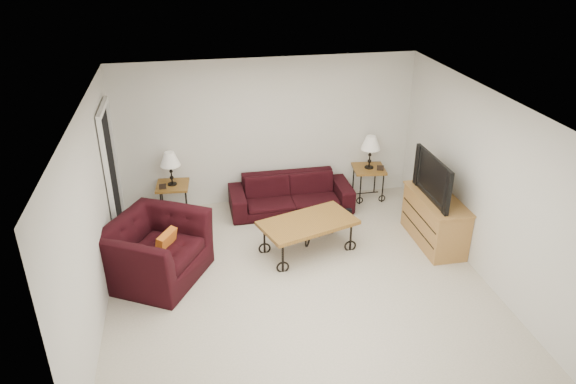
% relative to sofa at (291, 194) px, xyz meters
% --- Properties ---
extents(ground, '(5.00, 5.00, 0.00)m').
position_rel_sofa_xyz_m(ground, '(-0.30, -2.02, -0.30)').
color(ground, beige).
rests_on(ground, ground).
extents(wall_back, '(5.00, 0.02, 2.50)m').
position_rel_sofa_xyz_m(wall_back, '(-0.30, 0.48, 0.95)').
color(wall_back, silver).
rests_on(wall_back, ground).
extents(wall_front, '(5.00, 0.02, 2.50)m').
position_rel_sofa_xyz_m(wall_front, '(-0.30, -4.52, 0.95)').
color(wall_front, silver).
rests_on(wall_front, ground).
extents(wall_left, '(0.02, 5.00, 2.50)m').
position_rel_sofa_xyz_m(wall_left, '(-2.80, -2.02, 0.95)').
color(wall_left, silver).
rests_on(wall_left, ground).
extents(wall_right, '(0.02, 5.00, 2.50)m').
position_rel_sofa_xyz_m(wall_right, '(2.20, -2.02, 0.95)').
color(wall_right, silver).
rests_on(wall_right, ground).
extents(ceiling, '(5.00, 5.00, 0.00)m').
position_rel_sofa_xyz_m(ceiling, '(-0.30, -2.02, 2.20)').
color(ceiling, white).
rests_on(ceiling, wall_back).
extents(doorway, '(0.08, 0.94, 2.04)m').
position_rel_sofa_xyz_m(doorway, '(-2.77, -0.37, 0.72)').
color(doorway, black).
rests_on(doorway, ground).
extents(sofa, '(2.05, 0.80, 0.60)m').
position_rel_sofa_xyz_m(sofa, '(0.00, 0.00, 0.00)').
color(sofa, black).
rests_on(sofa, ground).
extents(side_table_left, '(0.56, 0.56, 0.57)m').
position_rel_sofa_xyz_m(side_table_left, '(-1.93, 0.18, -0.02)').
color(side_table_left, brown).
rests_on(side_table_left, ground).
extents(side_table_right, '(0.59, 0.59, 0.58)m').
position_rel_sofa_xyz_m(side_table_right, '(1.42, 0.18, -0.01)').
color(side_table_right, brown).
rests_on(side_table_right, ground).
extents(lamp_left, '(0.35, 0.35, 0.57)m').
position_rel_sofa_xyz_m(lamp_left, '(-1.93, 0.18, 0.55)').
color(lamp_left, black).
rests_on(lamp_left, side_table_left).
extents(lamp_right, '(0.37, 0.37, 0.58)m').
position_rel_sofa_xyz_m(lamp_right, '(1.42, 0.18, 0.58)').
color(lamp_right, black).
rests_on(lamp_right, side_table_right).
extents(photo_frame_left, '(0.11, 0.03, 0.09)m').
position_rel_sofa_xyz_m(photo_frame_left, '(-2.08, 0.03, 0.31)').
color(photo_frame_left, black).
rests_on(photo_frame_left, side_table_left).
extents(photo_frame_right, '(0.12, 0.05, 0.10)m').
position_rel_sofa_xyz_m(photo_frame_right, '(1.57, 0.03, 0.33)').
color(photo_frame_right, black).
rests_on(photo_frame_right, side_table_right).
extents(coffee_table, '(1.53, 1.13, 0.51)m').
position_rel_sofa_xyz_m(coffee_table, '(-0.01, -1.34, -0.04)').
color(coffee_table, brown).
rests_on(coffee_table, ground).
extents(armchair, '(1.63, 1.69, 0.85)m').
position_rel_sofa_xyz_m(armchair, '(-2.18, -1.57, 0.12)').
color(armchair, black).
rests_on(armchair, ground).
extents(throw_pillow, '(0.28, 0.38, 0.38)m').
position_rel_sofa_xyz_m(throw_pillow, '(-2.03, -1.62, 0.22)').
color(throw_pillow, orange).
rests_on(throw_pillow, armchair).
extents(tv_stand, '(0.52, 1.26, 0.76)m').
position_rel_sofa_xyz_m(tv_stand, '(1.93, -1.43, 0.08)').
color(tv_stand, '#A0723B').
rests_on(tv_stand, ground).
extents(television, '(0.15, 1.13, 0.65)m').
position_rel_sofa_xyz_m(television, '(1.91, -1.43, 0.78)').
color(television, black).
rests_on(television, tv_stand).
extents(backpack, '(0.40, 0.35, 0.44)m').
position_rel_sofa_xyz_m(backpack, '(0.77, -0.51, -0.08)').
color(backpack, black).
rests_on(backpack, ground).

